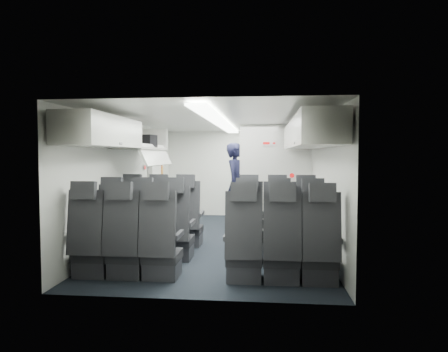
% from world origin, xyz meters
% --- Properties ---
extents(cabin_shell, '(3.41, 6.01, 2.16)m').
position_xyz_m(cabin_shell, '(0.00, 0.00, 1.12)').
color(cabin_shell, black).
rests_on(cabin_shell, ground).
extents(seat_row_front, '(3.33, 0.56, 1.24)m').
position_xyz_m(seat_row_front, '(-0.00, -0.53, 0.40)').
color(seat_row_front, '#262529').
rests_on(seat_row_front, cabin_shell).
extents(seat_row_mid, '(3.33, 0.56, 1.24)m').
position_xyz_m(seat_row_mid, '(-0.00, -1.43, 0.40)').
color(seat_row_mid, '#262529').
rests_on(seat_row_mid, cabin_shell).
extents(seat_row_rear, '(3.33, 0.56, 1.24)m').
position_xyz_m(seat_row_rear, '(-0.00, -2.33, 0.40)').
color(seat_row_rear, '#262529').
rests_on(seat_row_rear, cabin_shell).
extents(overhead_bin_left_rear, '(0.53, 1.80, 0.40)m').
position_xyz_m(overhead_bin_left_rear, '(-1.40, -2.00, 1.86)').
color(overhead_bin_left_rear, silver).
rests_on(overhead_bin_left_rear, cabin_shell).
extents(overhead_bin_left_front_open, '(0.64, 1.70, 0.72)m').
position_xyz_m(overhead_bin_left_front_open, '(-1.44, -0.25, 1.74)').
color(overhead_bin_left_front_open, '#9E9E93').
rests_on(overhead_bin_left_front_open, cabin_shell).
extents(overhead_bin_right_rear, '(0.53, 1.80, 0.40)m').
position_xyz_m(overhead_bin_right_rear, '(1.40, -2.00, 1.86)').
color(overhead_bin_right_rear, silver).
rests_on(overhead_bin_right_rear, cabin_shell).
extents(overhead_bin_right_front, '(0.53, 1.70, 0.40)m').
position_xyz_m(overhead_bin_right_front, '(1.40, -0.25, 1.86)').
color(overhead_bin_right_front, silver).
rests_on(overhead_bin_right_front, cabin_shell).
extents(bulkhead_partition, '(1.40, 0.15, 2.13)m').
position_xyz_m(bulkhead_partition, '(0.98, 0.80, 1.08)').
color(bulkhead_partition, silver).
rests_on(bulkhead_partition, cabin_shell).
extents(galley_unit, '(0.85, 0.52, 1.90)m').
position_xyz_m(galley_unit, '(0.95, 2.72, 0.95)').
color(galley_unit, '#939399').
rests_on(galley_unit, cabin_shell).
extents(boarding_door, '(0.12, 1.27, 1.86)m').
position_xyz_m(boarding_door, '(-1.64, 1.55, 0.95)').
color(boarding_door, silver).
rests_on(boarding_door, cabin_shell).
extents(flight_attendant, '(0.60, 0.75, 1.81)m').
position_xyz_m(flight_attendant, '(0.16, 1.46, 0.91)').
color(flight_attendant, black).
rests_on(flight_attendant, ground).
extents(carry_on_bag, '(0.43, 0.35, 0.22)m').
position_xyz_m(carry_on_bag, '(-1.38, -0.12, 1.80)').
color(carry_on_bag, black).
rests_on(carry_on_bag, overhead_bin_left_front_open).
extents(papers, '(0.20, 0.05, 0.14)m').
position_xyz_m(papers, '(0.35, 1.41, 1.03)').
color(papers, white).
rests_on(papers, flight_attendant).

